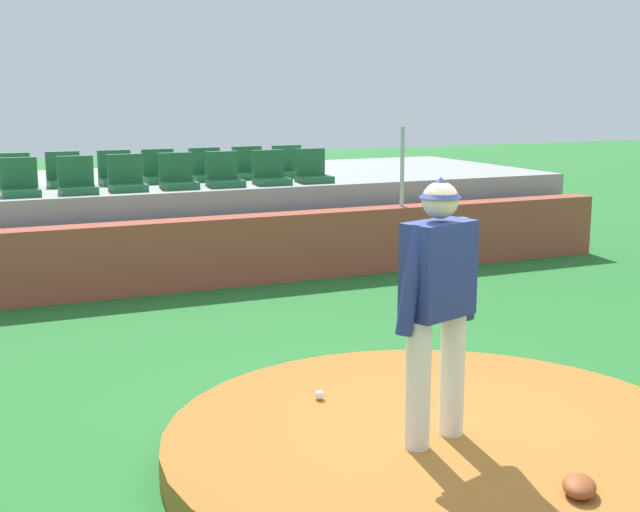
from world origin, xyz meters
TOP-DOWN VIEW (x-y plane):
  - ground_plane at (0.00, 0.00)m, footprint 60.00×60.00m
  - pitchers_mound at (0.00, 0.00)m, footprint 4.00×4.00m
  - pitcher at (-0.14, -0.10)m, footprint 0.76×0.41m
  - baseball at (-0.54, 0.96)m, footprint 0.07×0.07m
  - fielding_glove at (0.22, -1.17)m, footprint 0.34×0.36m
  - brick_barrier at (0.00, 6.14)m, footprint 13.01×0.40m
  - fence_post_right at (3.11, 6.14)m, footprint 0.06×0.06m
  - bleacher_platform at (0.00, 8.73)m, footprint 12.91×4.24m
  - stadium_chair_0 at (-2.12, 7.13)m, footprint 0.48×0.44m
  - stadium_chair_1 at (-1.38, 7.12)m, footprint 0.48×0.44m
  - stadium_chair_2 at (-0.70, 7.16)m, footprint 0.48×0.44m
  - stadium_chair_3 at (0.02, 7.15)m, footprint 0.48×0.44m
  - stadium_chair_4 at (0.70, 7.13)m, footprint 0.48×0.44m
  - stadium_chair_5 at (1.42, 7.12)m, footprint 0.48×0.44m
  - stadium_chair_6 at (2.11, 7.14)m, footprint 0.48×0.44m
  - stadium_chair_7 at (-2.11, 8.04)m, footprint 0.48×0.44m
  - stadium_chair_8 at (-1.42, 8.05)m, footprint 0.48×0.44m
  - stadium_chair_9 at (-0.68, 8.02)m, footprint 0.48×0.44m
  - stadium_chair_10 at (-0.03, 8.00)m, footprint 0.48×0.44m
  - stadium_chair_11 at (0.71, 8.01)m, footprint 0.48×0.44m
  - stadium_chair_12 at (1.42, 8.05)m, footprint 0.48×0.44m
  - stadium_chair_13 at (2.09, 8.02)m, footprint 0.48×0.44m

SIDE VIEW (x-z plane):
  - ground_plane at x=0.00m, z-range 0.00..0.00m
  - pitchers_mound at x=0.00m, z-range 0.00..0.23m
  - baseball at x=-0.54m, z-range 0.23..0.31m
  - fielding_glove at x=0.22m, z-range 0.23..0.34m
  - brick_barrier at x=0.00m, z-range 0.00..0.93m
  - bleacher_platform at x=0.00m, z-range 0.00..1.24m
  - pitcher at x=-0.14m, z-range 0.38..2.21m
  - stadium_chair_0 at x=-2.12m, z-range 1.15..1.65m
  - stadium_chair_1 at x=-1.38m, z-range 1.15..1.65m
  - stadium_chair_2 at x=-0.70m, z-range 1.15..1.65m
  - stadium_chair_3 at x=0.02m, z-range 1.15..1.65m
  - stadium_chair_4 at x=0.70m, z-range 1.15..1.65m
  - stadium_chair_5 at x=1.42m, z-range 1.15..1.65m
  - stadium_chair_6 at x=2.11m, z-range 1.15..1.65m
  - stadium_chair_7 at x=-2.11m, z-range 1.15..1.65m
  - stadium_chair_8 at x=-1.42m, z-range 1.15..1.65m
  - stadium_chair_9 at x=-0.68m, z-range 1.15..1.65m
  - stadium_chair_10 at x=-0.03m, z-range 1.15..1.65m
  - stadium_chair_11 at x=0.71m, z-range 1.15..1.65m
  - stadium_chair_12 at x=1.42m, z-range 1.15..1.65m
  - stadium_chair_13 at x=2.09m, z-range 1.15..1.65m
  - fence_post_right at x=3.11m, z-range 0.93..2.10m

